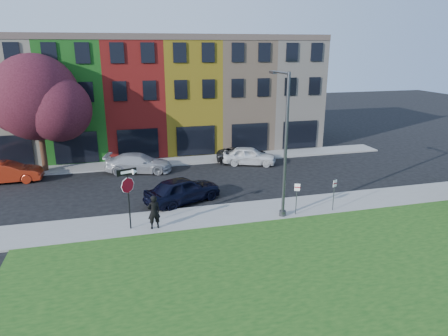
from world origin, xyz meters
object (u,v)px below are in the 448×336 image
object	(u,v)px
man	(154,212)
street_lamp	(284,146)
stop_sign	(128,187)
sedan_near	(183,190)

from	to	relation	value
man	street_lamp	xyz separation A→B (m)	(7.30, -0.00, 3.15)
stop_sign	man	size ratio (longest dim) A/B	1.79
sedan_near	man	bearing A→B (deg)	125.89
man	street_lamp	size ratio (longest dim) A/B	0.23
stop_sign	sedan_near	distance (m)	5.02
stop_sign	man	world-z (taller)	stop_sign
sedan_near	stop_sign	bearing A→B (deg)	111.02
street_lamp	man	bearing A→B (deg)	178.21
stop_sign	sedan_near	world-z (taller)	stop_sign
stop_sign	street_lamp	xyz separation A→B (m)	(8.55, -0.29, 1.70)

